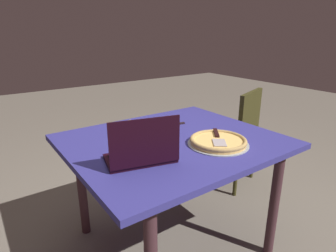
% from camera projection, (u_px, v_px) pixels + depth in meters
% --- Properties ---
extents(ground_plane, '(12.00, 12.00, 0.00)m').
position_uv_depth(ground_plane, '(172.00, 241.00, 1.94)').
color(ground_plane, '#6D6558').
extents(dining_table, '(1.22, 1.05, 0.75)m').
position_uv_depth(dining_table, '(173.00, 152.00, 1.73)').
color(dining_table, navy).
rests_on(dining_table, ground_plane).
extents(laptop, '(0.38, 0.28, 0.25)m').
position_uv_depth(laptop, '(142.00, 152.00, 1.38)').
color(laptop, black).
rests_on(laptop, dining_table).
extents(pizza_plate, '(0.23, 0.23, 0.04)m').
position_uv_depth(pizza_plate, '(129.00, 126.00, 1.88)').
color(pizza_plate, silver).
rests_on(pizza_plate, dining_table).
extents(pizza_tray, '(0.35, 0.35, 0.04)m').
position_uv_depth(pizza_tray, '(218.00, 141.00, 1.62)').
color(pizza_tray, '#959DA4').
rests_on(pizza_tray, dining_table).
extents(table_knife, '(0.21, 0.06, 0.01)m').
position_uv_depth(table_knife, '(173.00, 125.00, 1.96)').
color(table_knife, '#BABBBC').
rests_on(table_knife, dining_table).
extents(chair_near, '(0.56, 0.56, 0.89)m').
position_uv_depth(chair_near, '(235.00, 131.00, 2.55)').
color(chair_near, '#343115').
rests_on(chair_near, ground_plane).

